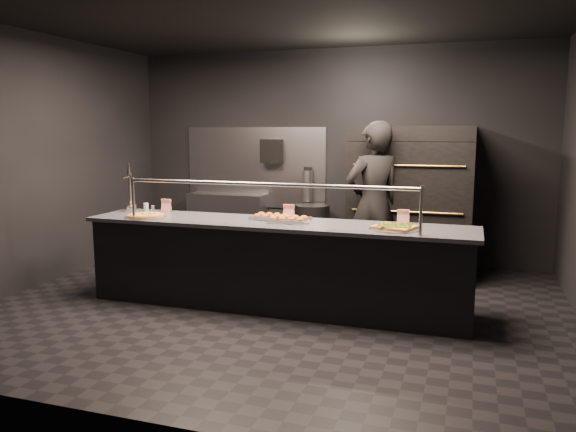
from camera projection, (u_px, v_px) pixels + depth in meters
The scene contains 15 objects.
room at pixel (275, 166), 5.80m from camera, with size 6.04×6.00×3.00m.
service_counter at pixel (275, 264), 5.90m from camera, with size 4.10×0.78×1.37m.
pizza_oven at pixel (412, 200), 7.24m from camera, with size 1.50×1.23×1.91m.
prep_shelf at pixel (227, 223), 8.57m from camera, with size 1.20×0.35×0.90m, color #99999E.
towel_dispenser at pixel (272, 151), 8.26m from camera, with size 0.30×0.20×0.35m, color black.
fire_extinguisher at pixel (307, 185), 8.17m from camera, with size 0.14×0.14×0.51m.
beer_tap at pixel (130, 197), 6.55m from camera, with size 0.15×0.21×0.58m.
round_pizza at pixel (146, 216), 6.14m from camera, with size 0.45×0.45×0.03m.
slider_tray_a at pixel (271, 217), 6.00m from camera, with size 0.44×0.35×0.06m.
slider_tray_b at pixel (289, 220), 5.81m from camera, with size 0.49×0.42×0.07m.
square_pizza at pixel (394, 227), 5.39m from camera, with size 0.47×0.47×0.05m.
condiment_jar at pixel (148, 207), 6.58m from camera, with size 0.14×0.06×0.09m.
tent_cards at pixel (281, 211), 6.09m from camera, with size 2.85×0.04×0.15m.
trash_bin at pixel (312, 233), 7.98m from camera, with size 0.49×0.49×0.81m, color black.
worker at pixel (373, 205), 6.62m from camera, with size 0.72×0.47×1.97m, color black.
Camera 1 is at (1.92, -5.42, 1.88)m, focal length 35.00 mm.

